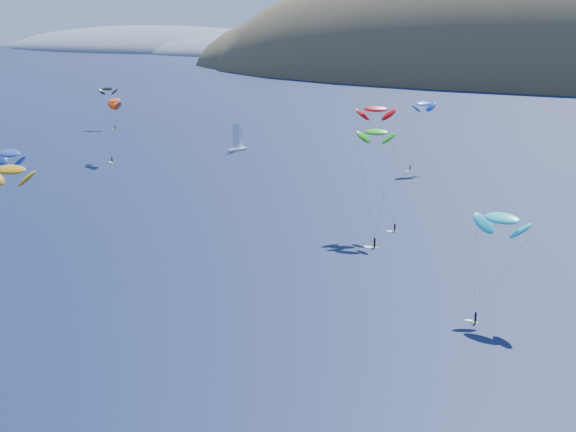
{
  "coord_description": "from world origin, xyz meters",
  "views": [
    {
      "loc": [
        67.95,
        -53.95,
        47.6
      ],
      "look_at": [
        6.23,
        80.0,
        9.0
      ],
      "focal_mm": 50.0,
      "sensor_mm": 36.0,
      "label": 1
    }
  ],
  "objects": [
    {
      "name": "headland",
      "position": [
        -445.26,
        750.08,
        -3.36
      ],
      "size": [
        460.0,
        250.0,
        60.0
      ],
      "color": "slate",
      "rests_on": "ground"
    },
    {
      "name": "kitesurfer_5",
      "position": [
        47.74,
        69.94,
        15.53
      ],
      "size": [
        10.14,
        10.07,
        18.13
      ],
      "rotation": [
        0.0,
        0.0,
        -0.34
      ],
      "color": "#A9DC18",
      "rests_on": "ground"
    },
    {
      "name": "kitesurfer_9",
      "position": [
        12.14,
        113.1,
        25.93
      ],
      "size": [
        11.78,
        8.14,
        28.32
      ],
      "rotation": [
        0.0,
        0.0,
        0.43
      ],
      "color": "#A9DC18",
      "rests_on": "ground"
    },
    {
      "name": "kitesurfer_2",
      "position": [
        -47.19,
        64.23,
        16.37
      ],
      "size": [
        11.29,
        12.68,
        19.36
      ],
      "rotation": [
        0.0,
        0.0,
        0.16
      ],
      "color": "#A9DC18",
      "rests_on": "ground"
    },
    {
      "name": "kitesurfer_12",
      "position": [
        -133.59,
        210.31,
        15.54
      ],
      "size": [
        10.18,
        7.12,
        17.68
      ],
      "rotation": [
        0.0,
        0.0,
        0.35
      ],
      "color": "#A9DC18",
      "rests_on": "ground"
    },
    {
      "name": "kitesurfer_10",
      "position": [
        -67.51,
        85.44,
        14.65
      ],
      "size": [
        11.29,
        10.71,
        17.61
      ],
      "rotation": [
        0.0,
        0.0,
        -0.21
      ],
      "color": "#A9DC18",
      "rests_on": "ground"
    },
    {
      "name": "kitesurfer_4",
      "position": [
        4.76,
        179.38,
        19.73
      ],
      "size": [
        7.89,
        9.62,
        22.06
      ],
      "rotation": [
        0.0,
        0.0,
        0.95
      ],
      "color": "#A9DC18",
      "rests_on": "ground"
    },
    {
      "name": "kitesurfer_1",
      "position": [
        -88.42,
        154.15,
        18.75
      ],
      "size": [
        10.1,
        11.71,
        21.42
      ],
      "rotation": [
        0.0,
        0.0,
        -0.66
      ],
      "color": "#A9DC18",
      "rests_on": "ground"
    },
    {
      "name": "sailboat",
      "position": [
        -60.68,
        184.08,
        0.9
      ],
      "size": [
        8.7,
        7.87,
        10.39
      ],
      "rotation": [
        0.0,
        0.0,
        -0.35
      ],
      "color": "white",
      "rests_on": "ground"
    },
    {
      "name": "kitesurfer_3",
      "position": [
        14.4,
        106.92,
        21.8
      ],
      "size": [
        9.21,
        14.22,
        24.12
      ],
      "rotation": [
        0.0,
        0.0,
        0.11
      ],
      "color": "#A9DC18",
      "rests_on": "ground"
    }
  ]
}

